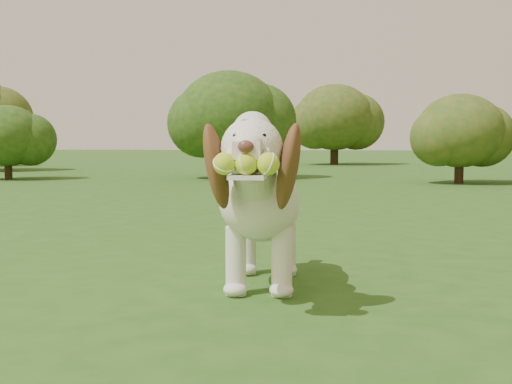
# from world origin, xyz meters

# --- Properties ---
(ground) EXTENTS (80.00, 80.00, 0.00)m
(ground) POSITION_xyz_m (0.00, 0.00, 0.00)
(ground) COLOR #264E16
(ground) RESTS_ON ground
(dog) EXTENTS (0.42, 1.21, 0.79)m
(dog) POSITION_xyz_m (0.57, -0.53, 0.42)
(dog) COLOR white
(dog) RESTS_ON ground
(shrub_a) EXTENTS (1.23, 1.23, 1.28)m
(shrub_a) POSITION_xyz_m (-4.73, 7.01, 0.75)
(shrub_a) COLOR #382314
(shrub_a) RESTS_ON ground
(shrub_i) EXTENTS (2.14, 2.14, 2.21)m
(shrub_i) POSITION_xyz_m (0.80, 14.48, 1.30)
(shrub_i) COLOR #382314
(shrub_i) RESTS_ON ground
(shrub_c) EXTENTS (1.35, 1.35, 1.39)m
(shrub_c) POSITION_xyz_m (2.78, 6.93, 0.82)
(shrub_c) COLOR #382314
(shrub_c) RESTS_ON ground
(shrub_b) EXTENTS (1.83, 1.83, 1.90)m
(shrub_b) POSITION_xyz_m (-1.01, 7.83, 1.11)
(shrub_b) COLOR #382314
(shrub_b) RESTS_ON ground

